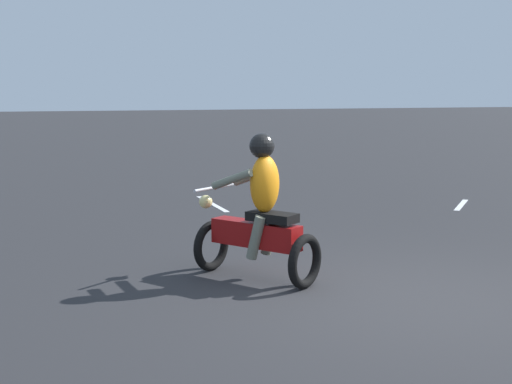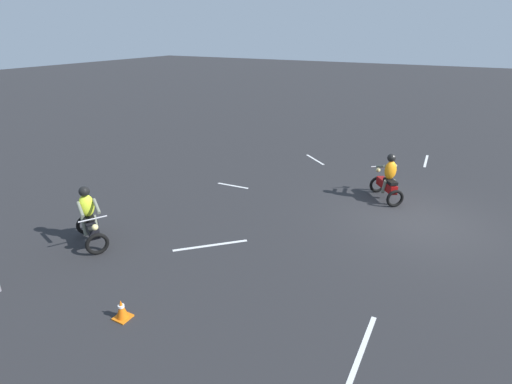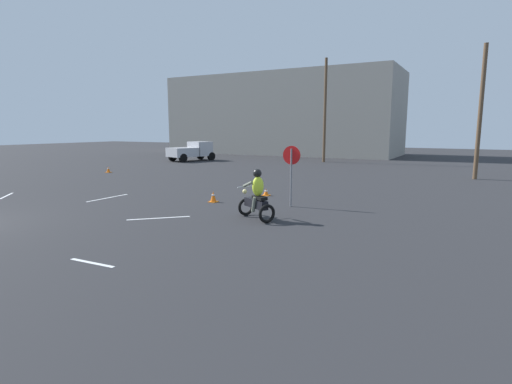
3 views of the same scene
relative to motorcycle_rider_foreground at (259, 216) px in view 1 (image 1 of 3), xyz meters
name	(u,v)px [view 1 (image 1 of 3)]	position (x,y,z in m)	size (l,w,h in m)	color
ground_plane	(412,302)	(-1.25, 1.25, -0.73)	(120.00, 120.00, 0.00)	#28282B
motorcycle_rider_foreground	(259,216)	(0.00, 0.00, 0.00)	(1.33, 1.47, 1.66)	black
lane_stripe_sw	(461,205)	(-5.05, -3.86, -0.72)	(0.10, 1.32, 0.01)	silver
lane_stripe_s	(212,204)	(-0.67, -5.29, -0.72)	(0.10, 1.91, 0.01)	silver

